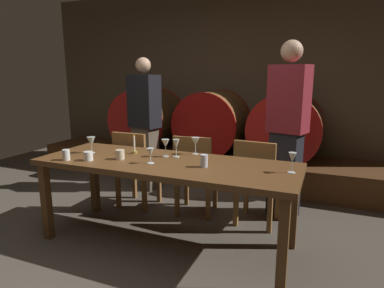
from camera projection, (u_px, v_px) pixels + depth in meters
name	position (u px, v px, depth m)	size (l,w,h in m)	color
ground_plane	(119.00, 258.00, 2.77)	(7.70, 7.70, 0.00)	#4C443A
back_wall	(224.00, 83.00, 5.09)	(5.92, 0.24, 2.72)	brown
barrel_shelf	(211.00, 166.00, 4.84)	(5.33, 0.90, 0.37)	#4C2D16
wine_barrel_left	(148.00, 119.00, 5.09)	(0.90, 0.83, 0.90)	#513319
wine_barrel_center	(212.00, 123.00, 4.71)	(0.90, 0.83, 0.90)	brown
wine_barrel_right	(286.00, 127.00, 4.33)	(0.90, 0.83, 0.90)	brown
dining_table	(166.00, 170.00, 2.89)	(2.27, 0.80, 0.76)	brown
chair_left	(135.00, 166.00, 3.74)	(0.40, 0.40, 0.88)	brown
chair_center	(195.00, 171.00, 3.53)	(0.44, 0.44, 0.88)	brown
chair_right	(256.00, 179.00, 3.28)	(0.43, 0.43, 0.88)	brown
guest_left	(145.00, 124.00, 4.31)	(0.42, 0.31, 1.70)	brown
guest_right	(287.00, 129.00, 3.43)	(0.43, 0.34, 1.83)	black
candle_center	(134.00, 148.00, 3.15)	(0.05, 0.05, 0.19)	olive
wine_glass_far_left	(91.00, 142.00, 3.16)	(0.08, 0.08, 0.15)	silver
wine_glass_left	(150.00, 153.00, 2.79)	(0.06, 0.06, 0.13)	white
wine_glass_center_left	(165.00, 144.00, 3.02)	(0.07, 0.07, 0.16)	silver
wine_glass_center_right	(176.00, 145.00, 3.01)	(0.06, 0.06, 0.16)	silver
wine_glass_right	(195.00, 142.00, 3.11)	(0.08, 0.08, 0.16)	silver
wine_glass_far_right	(292.00, 158.00, 2.52)	(0.06, 0.06, 0.16)	silver
cup_far_left	(66.00, 155.00, 2.91)	(0.06, 0.06, 0.09)	white
cup_center_left	(88.00, 156.00, 2.90)	(0.08, 0.08, 0.08)	white
cup_center_right	(120.00, 155.00, 2.94)	(0.08, 0.08, 0.08)	beige
cup_far_right	(204.00, 161.00, 2.69)	(0.06, 0.06, 0.10)	silver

